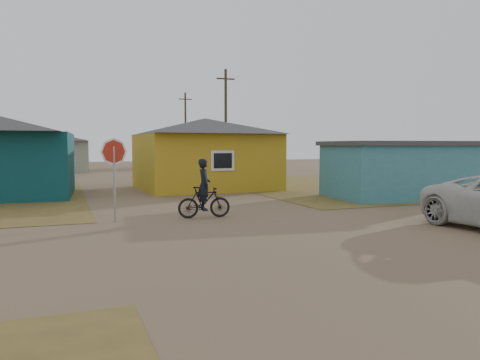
# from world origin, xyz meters

# --- Properties ---
(ground) EXTENTS (120.00, 120.00, 0.00)m
(ground) POSITION_xyz_m (0.00, 0.00, 0.00)
(ground) COLOR brown
(grass_ne) EXTENTS (20.00, 18.00, 0.00)m
(grass_ne) POSITION_xyz_m (14.00, 13.00, 0.01)
(grass_ne) COLOR brown
(grass_ne) RESTS_ON ground
(house_yellow) EXTENTS (7.72, 6.76, 3.90)m
(house_yellow) POSITION_xyz_m (2.50, 14.00, 2.00)
(house_yellow) COLOR #BB941C
(house_yellow) RESTS_ON ground
(shed_turquoise) EXTENTS (6.71, 4.93, 2.60)m
(shed_turquoise) POSITION_xyz_m (9.50, 6.50, 1.31)
(shed_turquoise) COLOR teal
(shed_turquoise) RESTS_ON ground
(house_pale_west) EXTENTS (7.04, 6.15, 3.60)m
(house_pale_west) POSITION_xyz_m (-6.00, 34.00, 1.86)
(house_pale_west) COLOR gray
(house_pale_west) RESTS_ON ground
(house_beige_east) EXTENTS (6.95, 6.05, 3.60)m
(house_beige_east) POSITION_xyz_m (10.00, 40.00, 1.86)
(house_beige_east) COLOR gray
(house_beige_east) RESTS_ON ground
(utility_pole_near) EXTENTS (1.40, 0.20, 8.00)m
(utility_pole_near) POSITION_xyz_m (6.50, 22.00, 4.14)
(utility_pole_near) COLOR #413027
(utility_pole_near) RESTS_ON ground
(utility_pole_far) EXTENTS (1.40, 0.20, 8.00)m
(utility_pole_far) POSITION_xyz_m (7.50, 38.00, 4.14)
(utility_pole_far) COLOR #413027
(utility_pole_far) RESTS_ON ground
(stop_sign) EXTENTS (0.86, 0.13, 2.65)m
(stop_sign) POSITION_xyz_m (-3.44, 4.03, 1.93)
(stop_sign) COLOR gray
(stop_sign) RESTS_ON ground
(cyclist) EXTENTS (1.79, 0.69, 1.98)m
(cyclist) POSITION_xyz_m (-0.57, 3.87, 0.72)
(cyclist) COLOR black
(cyclist) RESTS_ON ground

